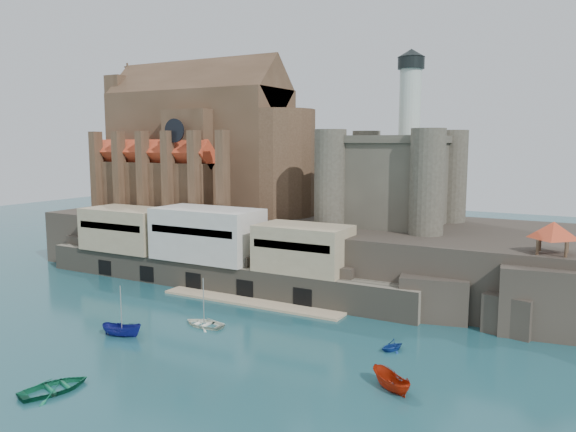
% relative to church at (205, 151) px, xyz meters
% --- Properties ---
extents(ground, '(300.00, 300.00, 0.00)m').
position_rel_church_xyz_m(ground, '(24.13, -41.85, -22.13)').
color(ground, '#17434C').
rests_on(ground, ground).
extents(promontory, '(100.00, 36.00, 10.00)m').
position_rel_church_xyz_m(promontory, '(23.94, -2.48, -17.20)').
color(promontory, black).
rests_on(promontory, ground).
extents(quay, '(70.00, 12.00, 13.05)m').
position_rel_church_xyz_m(quay, '(13.94, -18.78, -16.06)').
color(quay, '#6A6455').
rests_on(quay, ground).
extents(church, '(47.00, 25.93, 30.51)m').
position_rel_church_xyz_m(church, '(0.00, 0.00, 0.00)').
color(church, '#493322').
rests_on(church, promontory).
extents(castle_keep, '(21.20, 21.20, 29.30)m').
position_rel_church_xyz_m(castle_keep, '(40.21, -0.78, -3.81)').
color(castle_keep, '#464237').
rests_on(castle_keep, promontory).
extents(rock_outcrop, '(14.50, 10.50, 8.70)m').
position_rel_church_xyz_m(rock_outcrop, '(66.13, -16.01, -18.11)').
color(rock_outcrop, black).
rests_on(rock_outcrop, ground).
extents(pavilion, '(6.40, 6.40, 5.40)m').
position_rel_church_xyz_m(pavilion, '(66.13, -15.85, -9.40)').
color(pavilion, '#493322').
rests_on(pavilion, rock_outcrop).
extents(boat_2, '(2.49, 2.45, 5.29)m').
position_rel_church_xyz_m(boat_2, '(19.96, -43.78, -22.13)').
color(boat_2, navy).
rests_on(boat_2, ground).
extents(boat_3, '(4.93, 2.71, 6.63)m').
position_rel_church_xyz_m(boat_3, '(25.81, -58.35, -22.13)').
color(boat_3, '#116946').
rests_on(boat_3, ground).
extents(boat_5, '(2.79, 2.78, 5.25)m').
position_rel_church_xyz_m(boat_5, '(54.13, -42.15, -22.13)').
color(boat_5, '#A8240A').
rests_on(boat_5, ground).
extents(boat_6, '(1.42, 4.22, 5.83)m').
position_rel_church_xyz_m(boat_6, '(26.45, -35.65, -22.13)').
color(boat_6, white).
rests_on(boat_6, ground).
extents(boat_7, '(3.24, 2.76, 3.21)m').
position_rel_church_xyz_m(boat_7, '(50.93, -32.14, -22.13)').
color(boat_7, navy).
rests_on(boat_7, ground).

